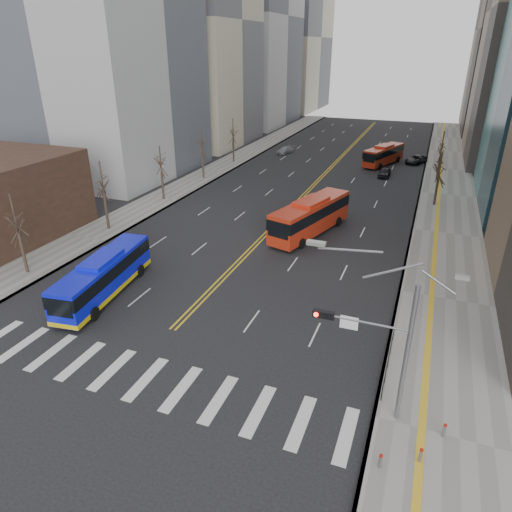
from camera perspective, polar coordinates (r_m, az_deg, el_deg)
ground at (r=29.06m, az=-15.59°, el=-14.04°), size 220.00×220.00×0.00m
sidewalk_right at (r=65.01m, az=22.77°, el=7.05°), size 7.00×130.00×0.15m
sidewalk_left at (r=72.15m, az=-5.45°, el=10.48°), size 5.00×130.00×0.15m
crosswalk at (r=29.05m, az=-15.59°, el=-14.03°), size 26.70×4.00×0.01m
centerline at (r=76.12m, az=9.44°, el=10.96°), size 0.55×100.00×0.01m
office_towers at (r=87.48m, az=12.94°, el=28.29°), size 83.00×134.00×58.00m
signal_mast at (r=23.42m, az=15.02°, el=-9.68°), size 5.37×0.37×9.39m
pedestrian_railing at (r=28.99m, az=16.24°, el=-12.18°), size 0.06×6.06×1.02m
bollards at (r=24.48m, az=19.36°, el=-21.75°), size 2.87×3.17×0.78m
street_trees at (r=57.99m, az=-1.83°, el=11.92°), size 35.20×47.20×7.60m
blue_bus at (r=37.12m, az=-18.50°, el=-2.27°), size 3.73×11.24×3.24m
red_bus_near at (r=47.15m, az=6.83°, el=5.14°), size 5.82×12.05×3.71m
red_bus_far at (r=78.83m, az=15.67°, el=12.21°), size 5.56×10.28×3.23m
car_white at (r=41.16m, az=-17.71°, el=-0.85°), size 1.98×4.85×1.57m
car_dark_mid at (r=71.61m, az=15.78°, el=10.06°), size 1.66×4.00×1.35m
car_silver at (r=85.04m, az=3.69°, el=13.09°), size 2.86×4.48×1.21m
car_dark_far at (r=81.68m, az=19.37°, el=11.33°), size 3.81×5.24×1.32m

